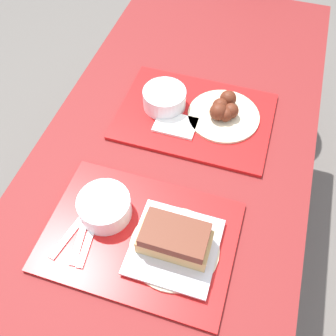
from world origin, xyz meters
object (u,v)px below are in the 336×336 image
object	(u,v)px
wings_plate_far	(224,111)
tray_near	(139,236)
tray_far	(195,116)
bowl_coleslaw_far	(164,98)
bowl_coleslaw_near	(105,206)
brisket_sandwich_plate	(175,242)

from	to	relation	value
wings_plate_far	tray_near	bearing A→B (deg)	-103.82
wings_plate_far	tray_far	bearing A→B (deg)	-165.28
tray_near	bowl_coleslaw_far	world-z (taller)	bowl_coleslaw_far
tray_far	bowl_coleslaw_far	xyz separation A→B (m)	(-0.10, 0.01, 0.04)
tray_far	wings_plate_far	world-z (taller)	wings_plate_far
bowl_coleslaw_near	tray_far	bearing A→B (deg)	72.00
tray_far	bowl_coleslaw_near	distance (m)	0.41
tray_near	brisket_sandwich_plate	distance (m)	0.10
tray_far	bowl_coleslaw_near	world-z (taller)	bowl_coleslaw_near
bowl_coleslaw_near	bowl_coleslaw_far	distance (m)	0.39
tray_near	bowl_coleslaw_far	size ratio (longest dim) A/B	3.52
tray_near	tray_far	xyz separation A→B (m)	(0.03, 0.42, 0.00)
brisket_sandwich_plate	wings_plate_far	distance (m)	0.45
tray_near	brisket_sandwich_plate	world-z (taller)	brisket_sandwich_plate
tray_far	brisket_sandwich_plate	size ratio (longest dim) A/B	2.15
tray_near	bowl_coleslaw_far	distance (m)	0.43
brisket_sandwich_plate	wings_plate_far	world-z (taller)	brisket_sandwich_plate
tray_near	wings_plate_far	size ratio (longest dim) A/B	2.12
tray_far	wings_plate_far	size ratio (longest dim) A/B	2.12
bowl_coleslaw_far	wings_plate_far	xyz separation A→B (m)	(0.18, 0.01, -0.01)
tray_near	brisket_sandwich_plate	size ratio (longest dim) A/B	2.15
tray_far	bowl_coleslaw_far	world-z (taller)	bowl_coleslaw_far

